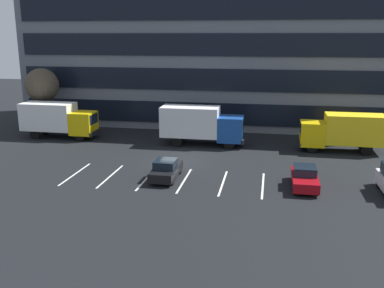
{
  "coord_description": "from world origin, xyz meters",
  "views": [
    {
      "loc": [
        7.29,
        -33.3,
        10.22
      ],
      "look_at": [
        1.01,
        0.82,
        1.4
      ],
      "focal_mm": 40.45,
      "sensor_mm": 36.0,
      "label": 1
    }
  ],
  "objects_px": {
    "box_truck_yellow_all": "(343,131)",
    "sedan_black": "(166,170)",
    "box_truck_blue": "(201,124)",
    "sedan_maroon": "(305,178)",
    "bare_tree": "(42,85)",
    "box_truck_yellow": "(58,118)"
  },
  "relations": [
    {
      "from": "box_truck_yellow_all",
      "to": "sedan_black",
      "type": "bearing_deg",
      "value": -143.43
    },
    {
      "from": "box_truck_yellow_all",
      "to": "sedan_black",
      "type": "distance_m",
      "value": 17.15
    },
    {
      "from": "box_truck_blue",
      "to": "sedan_maroon",
      "type": "relative_size",
      "value": 1.93
    },
    {
      "from": "sedan_maroon",
      "to": "bare_tree",
      "type": "xyz_separation_m",
      "value": [
        -26.8,
        13.78,
        4.23
      ]
    },
    {
      "from": "box_truck_yellow",
      "to": "sedan_maroon",
      "type": "height_order",
      "value": "box_truck_yellow"
    },
    {
      "from": "box_truck_blue",
      "to": "bare_tree",
      "type": "xyz_separation_m",
      "value": [
        -17.86,
        3.42,
        2.86
      ]
    },
    {
      "from": "sedan_black",
      "to": "sedan_maroon",
      "type": "bearing_deg",
      "value": -0.41
    },
    {
      "from": "sedan_black",
      "to": "bare_tree",
      "type": "relative_size",
      "value": 0.6
    },
    {
      "from": "box_truck_yellow",
      "to": "bare_tree",
      "type": "distance_m",
      "value": 5.32
    },
    {
      "from": "box_truck_blue",
      "to": "box_truck_yellow",
      "type": "relative_size",
      "value": 1.03
    },
    {
      "from": "box_truck_yellow",
      "to": "sedan_maroon",
      "type": "distance_m",
      "value": 25.96
    },
    {
      "from": "box_truck_yellow_all",
      "to": "sedan_maroon",
      "type": "bearing_deg",
      "value": -111.05
    },
    {
      "from": "sedan_black",
      "to": "box_truck_yellow_all",
      "type": "bearing_deg",
      "value": 36.57
    },
    {
      "from": "box_truck_blue",
      "to": "box_truck_yellow",
      "type": "distance_m",
      "value": 14.7
    },
    {
      "from": "box_truck_yellow_all",
      "to": "sedan_maroon",
      "type": "distance_m",
      "value": 11.06
    },
    {
      "from": "sedan_maroon",
      "to": "box_truck_blue",
      "type": "bearing_deg",
      "value": 130.77
    },
    {
      "from": "sedan_black",
      "to": "bare_tree",
      "type": "bearing_deg",
      "value": 141.13
    },
    {
      "from": "bare_tree",
      "to": "sedan_black",
      "type": "bearing_deg",
      "value": -38.87
    },
    {
      "from": "box_truck_yellow",
      "to": "sedan_maroon",
      "type": "bearing_deg",
      "value": -24.32
    },
    {
      "from": "box_truck_blue",
      "to": "sedan_maroon",
      "type": "height_order",
      "value": "box_truck_blue"
    },
    {
      "from": "box_truck_yellow",
      "to": "sedan_black",
      "type": "height_order",
      "value": "box_truck_yellow"
    },
    {
      "from": "box_truck_blue",
      "to": "box_truck_yellow_all",
      "type": "distance_m",
      "value": 12.88
    }
  ]
}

